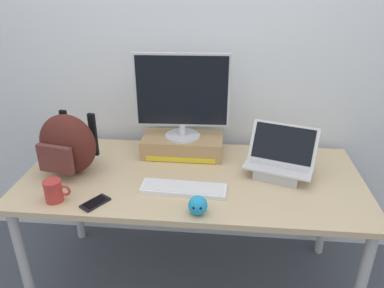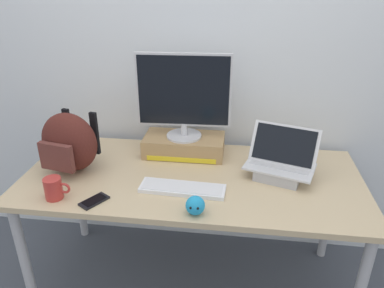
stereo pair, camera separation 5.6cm
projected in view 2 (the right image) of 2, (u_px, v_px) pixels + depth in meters
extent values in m
plane|color=#474C56|center=(192.00, 280.00, 2.24)|extent=(20.00, 20.00, 0.00)
cube|color=silver|center=(203.00, 46.00, 2.13)|extent=(7.00, 0.10, 2.60)
cube|color=tan|center=(192.00, 178.00, 1.94)|extent=(1.74, 0.79, 0.03)
cylinder|color=#B2B2B7|center=(25.00, 263.00, 1.89)|extent=(0.05, 0.05, 0.70)
cylinder|color=#B2B2B7|center=(79.00, 192.00, 2.49)|extent=(0.05, 0.05, 0.70)
cylinder|color=#B2B2B7|center=(329.00, 210.00, 2.30)|extent=(0.05, 0.05, 0.70)
cube|color=#A88456|center=(184.00, 145.00, 2.14)|extent=(0.45, 0.23, 0.11)
cube|color=yellow|center=(181.00, 160.00, 2.05)|extent=(0.38, 0.00, 0.03)
cylinder|color=silver|center=(184.00, 136.00, 2.11)|extent=(0.20, 0.20, 0.01)
cylinder|color=silver|center=(184.00, 129.00, 2.09)|extent=(0.04, 0.04, 0.07)
cube|color=silver|center=(184.00, 90.00, 2.00)|extent=(0.51, 0.04, 0.40)
cube|color=black|center=(183.00, 91.00, 1.99)|extent=(0.49, 0.03, 0.38)
cube|color=#ADADB2|center=(279.00, 172.00, 1.91)|extent=(0.27, 0.26, 0.05)
cube|color=silver|center=(280.00, 166.00, 1.89)|extent=(0.39, 0.30, 0.01)
cube|color=#B7B7BC|center=(281.00, 164.00, 1.90)|extent=(0.32, 0.20, 0.00)
cube|color=silver|center=(284.00, 145.00, 1.90)|extent=(0.35, 0.20, 0.19)
cube|color=black|center=(284.00, 145.00, 1.89)|extent=(0.32, 0.18, 0.16)
cube|color=white|center=(182.00, 189.00, 1.80)|extent=(0.42, 0.14, 0.02)
cube|color=silver|center=(182.00, 187.00, 1.79)|extent=(0.39, 0.12, 0.00)
ellipsoid|color=#4C1E19|center=(69.00, 142.00, 1.92)|extent=(0.34, 0.25, 0.32)
cube|color=brown|center=(57.00, 157.00, 1.84)|extent=(0.19, 0.07, 0.14)
cube|color=black|center=(68.00, 129.00, 2.04)|extent=(0.04, 0.03, 0.24)
cube|color=black|center=(95.00, 133.00, 1.99)|extent=(0.04, 0.03, 0.24)
cylinder|color=#B2332D|center=(53.00, 188.00, 1.72)|extent=(0.08, 0.08, 0.10)
torus|color=#B2332D|center=(64.00, 188.00, 1.71)|extent=(0.06, 0.01, 0.06)
cube|color=black|center=(94.00, 201.00, 1.71)|extent=(0.13, 0.15, 0.01)
cube|color=black|center=(94.00, 200.00, 1.71)|extent=(0.11, 0.12, 0.00)
sphere|color=#2393CC|center=(195.00, 205.00, 1.61)|extent=(0.09, 0.09, 0.09)
sphere|color=black|center=(191.00, 208.00, 1.58)|extent=(0.01, 0.01, 0.01)
sphere|color=black|center=(198.00, 208.00, 1.57)|extent=(0.01, 0.01, 0.01)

